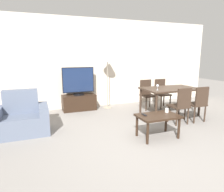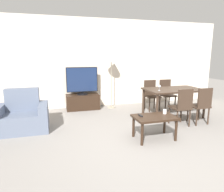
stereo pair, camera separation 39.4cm
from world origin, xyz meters
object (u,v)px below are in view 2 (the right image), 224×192
at_px(tv, 82,81).
at_px(dining_chair_near_right, 201,104).
at_px(floor_lamp, 111,59).
at_px(tv_stand, 83,102).
at_px(wine_glass_left, 159,87).
at_px(dining_chair_far, 166,93).
at_px(cup_white_near, 165,112).
at_px(coffee_table, 155,119).
at_px(dining_chair_far_left, 151,94).
at_px(dining_table, 173,92).
at_px(armchair, 23,117).
at_px(remote_primary, 140,115).
at_px(dining_chair_near, 182,106).

distance_m(tv, dining_chair_near_right, 3.27).
bearing_deg(dining_chair_near_right, floor_lamp, 128.58).
relative_size(tv_stand, wine_glass_left, 6.61).
bearing_deg(wine_glass_left, dining_chair_far, 49.86).
bearing_deg(tv_stand, wine_glass_left, -41.31).
bearing_deg(floor_lamp, cup_white_near, -79.78).
distance_m(tv, floor_lamp, 1.08).
distance_m(coffee_table, dining_chair_far_left, 2.19).
relative_size(coffee_table, cup_white_near, 9.16).
distance_m(dining_table, dining_chair_far, 0.82).
height_order(tv, floor_lamp, floor_lamp).
relative_size(dining_chair_far, wine_glass_left, 5.98).
xyz_separation_m(tv, dining_chair_near_right, (2.47, -2.10, -0.37)).
distance_m(armchair, coffee_table, 2.77).
relative_size(armchair, tv_stand, 1.09).
relative_size(dining_chair_far, remote_primary, 5.82).
xyz_separation_m(tv, cup_white_near, (1.30, -2.48, -0.36)).
bearing_deg(floor_lamp, tv_stand, 173.89).
xyz_separation_m(floor_lamp, cup_white_near, (0.43, -2.38, -0.99)).
xyz_separation_m(dining_table, dining_chair_far_left, (-0.26, 0.76, -0.17)).
height_order(dining_chair_near, dining_chair_near_right, same).
relative_size(coffee_table, dining_chair_near_right, 0.92).
bearing_deg(wine_glass_left, remote_primary, -133.66).
bearing_deg(dining_chair_far_left, armchair, -166.82).
distance_m(dining_chair_near_right, floor_lamp, 2.76).
distance_m(dining_chair_far_left, cup_white_near, 2.00).
xyz_separation_m(tv, dining_chair_near, (1.96, -2.10, -0.37)).
distance_m(remote_primary, wine_glass_left, 1.41).
xyz_separation_m(tv_stand, dining_chair_near, (1.96, -2.10, 0.26)).
height_order(coffee_table, wine_glass_left, wine_glass_left).
xyz_separation_m(dining_chair_near, dining_chair_far, (0.52, 1.51, 0.00)).
bearing_deg(dining_chair_far, dining_chair_near_right, -90.00).
height_order(tv_stand, coffee_table, coffee_table).
xyz_separation_m(tv, wine_glass_left, (1.71, -1.50, -0.02)).
height_order(dining_chair_near, cup_white_near, dining_chair_near).
height_order(tv_stand, dining_chair_far_left, dining_chair_far_left).
xyz_separation_m(dining_table, dining_chair_near_right, (0.26, -0.76, -0.17)).
bearing_deg(dining_chair_far_left, coffee_table, -115.13).
xyz_separation_m(dining_chair_near_right, wine_glass_left, (-0.77, 0.60, 0.35)).
bearing_deg(armchair, tv_stand, 43.39).
bearing_deg(armchair, dining_chair_far_left, 13.18).
distance_m(dining_chair_far, cup_white_near, 2.22).
distance_m(dining_table, dining_chair_near, 0.82).
bearing_deg(armchair, dining_table, 0.76).
relative_size(armchair, dining_table, 0.72).
xyz_separation_m(coffee_table, floor_lamp, (-0.16, 2.48, 1.10)).
relative_size(armchair, floor_lamp, 0.62).
distance_m(tv_stand, cup_white_near, 2.81).
distance_m(armchair, dining_chair_near_right, 4.02).
bearing_deg(dining_chair_far, dining_table, -108.82).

